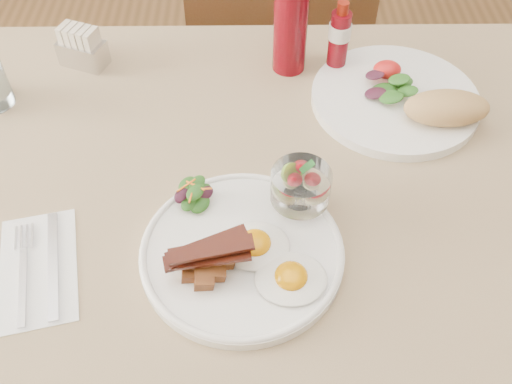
# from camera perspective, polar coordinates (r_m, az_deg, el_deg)

# --- Properties ---
(table) EXTENTS (1.33, 0.88, 0.75)m
(table) POSITION_cam_1_polar(r_m,az_deg,el_deg) (0.94, 3.73, -3.34)
(table) COLOR brown
(table) RESTS_ON ground
(chair_far) EXTENTS (0.42, 0.42, 0.93)m
(chair_far) POSITION_cam_1_polar(r_m,az_deg,el_deg) (1.51, 2.08, 13.77)
(chair_far) COLOR brown
(chair_far) RESTS_ON ground
(main_plate) EXTENTS (0.28, 0.28, 0.02)m
(main_plate) POSITION_cam_1_polar(r_m,az_deg,el_deg) (0.79, -1.41, -6.09)
(main_plate) COLOR white
(main_plate) RESTS_ON table
(fried_eggs) EXTENTS (0.16, 0.16, 0.03)m
(fried_eggs) POSITION_cam_1_polar(r_m,az_deg,el_deg) (0.76, 1.67, -6.87)
(fried_eggs) COLOR white
(fried_eggs) RESTS_ON main_plate
(bacon_potato_pile) EXTENTS (0.12, 0.08, 0.05)m
(bacon_potato_pile) POSITION_cam_1_polar(r_m,az_deg,el_deg) (0.74, -4.89, -6.84)
(bacon_potato_pile) COLOR brown
(bacon_potato_pile) RESTS_ON main_plate
(side_salad) EXTENTS (0.07, 0.06, 0.03)m
(side_salad) POSITION_cam_1_polar(r_m,az_deg,el_deg) (0.82, -6.20, -0.29)
(side_salad) COLOR #204B14
(side_salad) RESTS_ON main_plate
(fruit_cup) EXTENTS (0.08, 0.08, 0.09)m
(fruit_cup) POSITION_cam_1_polar(r_m,az_deg,el_deg) (0.79, 4.47, 0.59)
(fruit_cup) COLOR white
(fruit_cup) RESTS_ON main_plate
(second_plate) EXTENTS (0.29, 0.29, 0.07)m
(second_plate) POSITION_cam_1_polar(r_m,az_deg,el_deg) (1.02, 14.85, 8.93)
(second_plate) COLOR white
(second_plate) RESTS_ON table
(ketchup_bottle) EXTENTS (0.08, 0.08, 0.18)m
(ketchup_bottle) POSITION_cam_1_polar(r_m,az_deg,el_deg) (1.04, 3.46, 16.05)
(ketchup_bottle) COLOR #5F050D
(ketchup_bottle) RESTS_ON table
(hot_sauce_bottle) EXTENTS (0.05, 0.05, 0.14)m
(hot_sauce_bottle) POSITION_cam_1_polar(r_m,az_deg,el_deg) (1.05, 8.28, 14.88)
(hot_sauce_bottle) COLOR #5F050D
(hot_sauce_bottle) RESTS_ON table
(sugar_caddy) EXTENTS (0.10, 0.07, 0.08)m
(sugar_caddy) POSITION_cam_1_polar(r_m,az_deg,el_deg) (1.12, -17.01, 13.56)
(sugar_caddy) COLOR silver
(sugar_caddy) RESTS_ON table
(napkin_cutlery) EXTENTS (0.14, 0.20, 0.01)m
(napkin_cutlery) POSITION_cam_1_polar(r_m,az_deg,el_deg) (0.83, -20.87, -7.11)
(napkin_cutlery) COLOR white
(napkin_cutlery) RESTS_ON table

